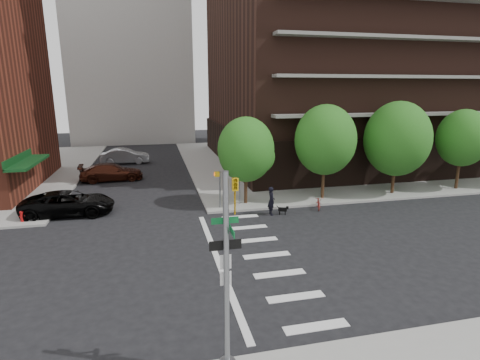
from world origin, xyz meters
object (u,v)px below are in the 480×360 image
object	(u,v)px
parked_car_black	(68,203)
parked_car_maroon	(111,172)
fire_hydrant	(22,215)
parked_car_silver	(125,156)
dog_walker	(271,201)
scooter	(319,202)
traffic_signal	(228,292)

from	to	relation	value
parked_car_black	parked_car_maroon	world-z (taller)	parked_car_black
fire_hydrant	parked_car_silver	distance (m)	19.32
parked_car_maroon	dog_walker	distance (m)	16.79
parked_car_maroon	scooter	bearing A→B (deg)	-133.01
traffic_signal	parked_car_black	distance (m)	18.24
dog_walker	parked_car_silver	bearing A→B (deg)	28.49
parked_car_black	traffic_signal	bearing A→B (deg)	-154.46
parked_car_black	dog_walker	xyz separation A→B (m)	(13.16, -3.00, 0.15)
parked_car_black	scooter	world-z (taller)	parked_car_black
fire_hydrant	dog_walker	bearing A→B (deg)	-6.57
traffic_signal	parked_car_silver	size ratio (longest dim) A/B	1.15
parked_car_silver	dog_walker	bearing A→B (deg)	-152.17
fire_hydrant	dog_walker	xyz separation A→B (m)	(15.64, -1.80, 0.41)
parked_car_maroon	scooter	xyz separation A→B (m)	(14.98, -11.89, -0.36)
dog_walker	scooter	bearing A→B (deg)	-81.19
parked_car_silver	dog_walker	world-z (taller)	dog_walker
fire_hydrant	parked_car_silver	world-z (taller)	parked_car_silver
scooter	fire_hydrant	bearing A→B (deg)	-162.78
parked_car_maroon	parked_car_silver	size ratio (longest dim) A/B	1.06
parked_car_black	dog_walker	size ratio (longest dim) A/B	3.03
fire_hydrant	parked_car_black	distance (m)	2.76
scooter	dog_walker	bearing A→B (deg)	-151.14
traffic_signal	dog_walker	xyz separation A→B (m)	(5.60, 13.49, -1.74)
parked_car_black	parked_car_maroon	bearing A→B (deg)	-10.09
fire_hydrant	parked_car_black	xyz separation A→B (m)	(2.48, 1.20, 0.25)
traffic_signal	parked_car_maroon	xyz separation A→B (m)	(-5.72, 25.88, -1.90)
fire_hydrant	traffic_signal	bearing A→B (deg)	-56.74
parked_car_maroon	dog_walker	size ratio (longest dim) A/B	2.89
parked_car_black	parked_car_silver	distance (m)	17.64
parked_car_maroon	parked_car_silver	bearing A→B (deg)	-9.49
traffic_signal	scooter	size ratio (longest dim) A/B	3.52
traffic_signal	fire_hydrant	bearing A→B (deg)	123.26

